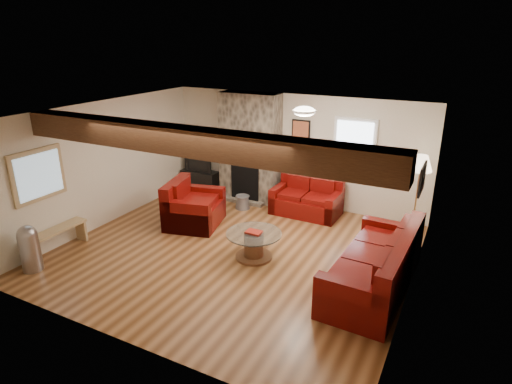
{
  "coord_description": "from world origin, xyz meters",
  "views": [
    {
      "loc": [
        3.5,
        -5.96,
        3.68
      ],
      "look_at": [
        0.23,
        0.4,
        1.06
      ],
      "focal_mm": 30.0,
      "sensor_mm": 36.0,
      "label": 1
    }
  ],
  "objects_px": {
    "tv_cabinet": "(200,180)",
    "floor_lamp": "(421,168)",
    "coffee_table": "(254,245)",
    "loveseat": "(306,197)",
    "armchair_red": "(194,203)",
    "sofa_three": "(374,261)",
    "television": "(199,162)"
  },
  "relations": [
    {
      "from": "armchair_red",
      "to": "coffee_table",
      "type": "distance_m",
      "value": 1.89
    },
    {
      "from": "sofa_three",
      "to": "coffee_table",
      "type": "bearing_deg",
      "value": -87.85
    },
    {
      "from": "tv_cabinet",
      "to": "floor_lamp",
      "type": "height_order",
      "value": "floor_lamp"
    },
    {
      "from": "tv_cabinet",
      "to": "armchair_red",
      "type": "bearing_deg",
      "value": -58.78
    },
    {
      "from": "floor_lamp",
      "to": "sofa_three",
      "type": "bearing_deg",
      "value": -97.17
    },
    {
      "from": "tv_cabinet",
      "to": "coffee_table",
      "type": "bearing_deg",
      "value": -41.85
    },
    {
      "from": "sofa_three",
      "to": "floor_lamp",
      "type": "xyz_separation_m",
      "value": [
        0.27,
        2.18,
        0.93
      ]
    },
    {
      "from": "loveseat",
      "to": "television",
      "type": "distance_m",
      "value": 3.0
    },
    {
      "from": "sofa_three",
      "to": "tv_cabinet",
      "type": "relative_size",
      "value": 2.51
    },
    {
      "from": "television",
      "to": "floor_lamp",
      "type": "relative_size",
      "value": 0.47
    },
    {
      "from": "armchair_red",
      "to": "floor_lamp",
      "type": "xyz_separation_m",
      "value": [
        4.08,
        1.46,
        0.93
      ]
    },
    {
      "from": "sofa_three",
      "to": "armchair_red",
      "type": "relative_size",
      "value": 2.11
    },
    {
      "from": "loveseat",
      "to": "tv_cabinet",
      "type": "xyz_separation_m",
      "value": [
        -2.97,
        0.3,
        -0.15
      ]
    },
    {
      "from": "armchair_red",
      "to": "tv_cabinet",
      "type": "distance_m",
      "value": 2.19
    },
    {
      "from": "armchair_red",
      "to": "coffee_table",
      "type": "xyz_separation_m",
      "value": [
        1.74,
        -0.71,
        -0.22
      ]
    },
    {
      "from": "sofa_three",
      "to": "loveseat",
      "type": "distance_m",
      "value": 3.01
    },
    {
      "from": "tv_cabinet",
      "to": "floor_lamp",
      "type": "xyz_separation_m",
      "value": [
        5.2,
        -0.4,
        1.15
      ]
    },
    {
      "from": "sofa_three",
      "to": "armchair_red",
      "type": "height_order",
      "value": "sofa_three"
    },
    {
      "from": "coffee_table",
      "to": "floor_lamp",
      "type": "distance_m",
      "value": 3.39
    },
    {
      "from": "armchair_red",
      "to": "sofa_three",
      "type": "bearing_deg",
      "value": -114.86
    },
    {
      "from": "sofa_three",
      "to": "armchair_red",
      "type": "xyz_separation_m",
      "value": [
        -3.8,
        0.72,
        -0.0
      ]
    },
    {
      "from": "loveseat",
      "to": "armchair_red",
      "type": "height_order",
      "value": "armchair_red"
    },
    {
      "from": "television",
      "to": "coffee_table",
      "type": "bearing_deg",
      "value": -41.85
    },
    {
      "from": "television",
      "to": "sofa_three",
      "type": "bearing_deg",
      "value": -27.66
    },
    {
      "from": "loveseat",
      "to": "floor_lamp",
      "type": "distance_m",
      "value": 2.45
    },
    {
      "from": "floor_lamp",
      "to": "coffee_table",
      "type": "bearing_deg",
      "value": -137.19
    },
    {
      "from": "tv_cabinet",
      "to": "loveseat",
      "type": "bearing_deg",
      "value": -5.76
    },
    {
      "from": "coffee_table",
      "to": "tv_cabinet",
      "type": "distance_m",
      "value": 3.85
    },
    {
      "from": "sofa_three",
      "to": "armchair_red",
      "type": "distance_m",
      "value": 3.87
    },
    {
      "from": "coffee_table",
      "to": "floor_lamp",
      "type": "xyz_separation_m",
      "value": [
        2.34,
        2.17,
        1.15
      ]
    },
    {
      "from": "sofa_three",
      "to": "loveseat",
      "type": "bearing_deg",
      "value": -136.76
    },
    {
      "from": "loveseat",
      "to": "floor_lamp",
      "type": "bearing_deg",
      "value": -1.76
    }
  ]
}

